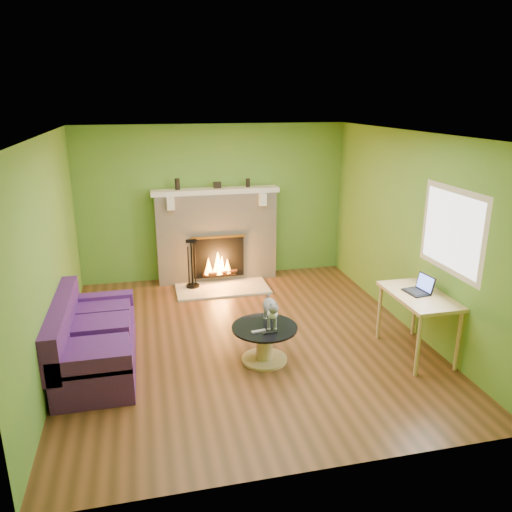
{
  "coord_description": "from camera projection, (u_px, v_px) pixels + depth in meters",
  "views": [
    {
      "loc": [
        -1.18,
        -5.75,
        3.0
      ],
      "look_at": [
        0.24,
        0.4,
        0.99
      ],
      "focal_mm": 35.0,
      "sensor_mm": 36.0,
      "label": 1
    }
  ],
  "objects": [
    {
      "name": "wall_left",
      "position": [
        49.0,
        255.0,
        5.63
      ],
      "size": [
        0.0,
        5.0,
        5.0
      ],
      "primitive_type": "plane",
      "rotation": [
        1.57,
        0.0,
        1.57
      ],
      "color": "#5A922F",
      "rests_on": "floor"
    },
    {
      "name": "coffee_table",
      "position": [
        264.0,
        341.0,
        5.9
      ],
      "size": [
        0.78,
        0.78,
        0.44
      ],
      "color": "tan",
      "rests_on": "floor"
    },
    {
      "name": "fireplace",
      "position": [
        217.0,
        236.0,
        8.42
      ],
      "size": [
        2.1,
        0.46,
        1.58
      ],
      "color": "beige",
      "rests_on": "floor"
    },
    {
      "name": "hearth",
      "position": [
        222.0,
        288.0,
        8.17
      ],
      "size": [
        1.5,
        0.75,
        0.03
      ],
      "primitive_type": "cube",
      "color": "beige",
      "rests_on": "floor"
    },
    {
      "name": "window_frame",
      "position": [
        452.0,
        231.0,
        5.68
      ],
      "size": [
        0.0,
        1.2,
        1.2
      ],
      "primitive_type": "plane",
      "rotation": [
        1.57,
        0.0,
        -1.57
      ],
      "color": "silver",
      "rests_on": "wall_right"
    },
    {
      "name": "cat",
      "position": [
        270.0,
        310.0,
        5.85
      ],
      "size": [
        0.27,
        0.6,
        0.37
      ],
      "primitive_type": null,
      "rotation": [
        0.0,
        0.0,
        -0.1
      ],
      "color": "slate",
      "rests_on": "coffee_table"
    },
    {
      "name": "mantel_vase_right",
      "position": [
        248.0,
        183.0,
        8.28
      ],
      "size": [
        0.07,
        0.07,
        0.14
      ],
      "primitive_type": "cylinder",
      "color": "black",
      "rests_on": "mantel"
    },
    {
      "name": "wall_right",
      "position": [
        410.0,
        232.0,
        6.59
      ],
      "size": [
        0.0,
        5.0,
        5.0
      ],
      "primitive_type": "plane",
      "rotation": [
        1.57,
        0.0,
        -1.57
      ],
      "color": "#5A922F",
      "rests_on": "floor"
    },
    {
      "name": "remote_black",
      "position": [
        270.0,
        333.0,
        5.67
      ],
      "size": [
        0.16,
        0.05,
        0.02
      ],
      "primitive_type": "cube",
      "rotation": [
        0.0,
        0.0,
        0.07
      ],
      "color": "black",
      "rests_on": "coffee_table"
    },
    {
      "name": "laptop",
      "position": [
        417.0,
        284.0,
        5.91
      ],
      "size": [
        0.29,
        0.33,
        0.22
      ],
      "primitive_type": null,
      "rotation": [
        0.0,
        0.0,
        0.13
      ],
      "color": "black",
      "rests_on": "desk"
    },
    {
      "name": "wall_back",
      "position": [
        214.0,
        203.0,
        8.43
      ],
      "size": [
        5.0,
        0.0,
        5.0
      ],
      "primitive_type": "plane",
      "rotation": [
        1.57,
        0.0,
        0.0
      ],
      "color": "#5A922F",
      "rests_on": "floor"
    },
    {
      "name": "mantel_vase_left",
      "position": [
        177.0,
        184.0,
        8.03
      ],
      "size": [
        0.08,
        0.08,
        0.18
      ],
      "primitive_type": "cylinder",
      "color": "black",
      "rests_on": "mantel"
    },
    {
      "name": "mantel_box",
      "position": [
        217.0,
        185.0,
        8.18
      ],
      "size": [
        0.12,
        0.08,
        0.1
      ],
      "primitive_type": "cube",
      "color": "black",
      "rests_on": "mantel"
    },
    {
      "name": "mantel",
      "position": [
        216.0,
        191.0,
        8.17
      ],
      "size": [
        2.1,
        0.28,
        0.08
      ],
      "primitive_type": "cube",
      "color": "white",
      "rests_on": "fireplace"
    },
    {
      "name": "fire_tools",
      "position": [
        192.0,
        263.0,
        8.08
      ],
      "size": [
        0.22,
        0.22,
        0.81
      ],
      "primitive_type": null,
      "color": "black",
      "rests_on": "hearth"
    },
    {
      "name": "wall_front",
      "position": [
        310.0,
        332.0,
        3.79
      ],
      "size": [
        5.0,
        0.0,
        5.0
      ],
      "primitive_type": "plane",
      "rotation": [
        -1.57,
        0.0,
        0.0
      ],
      "color": "#5A922F",
      "rests_on": "floor"
    },
    {
      "name": "remote_silver",
      "position": [
        259.0,
        331.0,
        5.7
      ],
      "size": [
        0.18,
        0.07,
        0.02
      ],
      "primitive_type": "cube",
      "rotation": [
        0.0,
        0.0,
        0.16
      ],
      "color": "gray",
      "rests_on": "coffee_table"
    },
    {
      "name": "sofa",
      "position": [
        92.0,
        341.0,
        5.76
      ],
      "size": [
        0.86,
        1.83,
        0.82
      ],
      "color": "#461962",
      "rests_on": "floor"
    },
    {
      "name": "window_pane",
      "position": [
        452.0,
        231.0,
        5.68
      ],
      "size": [
        0.0,
        1.06,
        1.06
      ],
      "primitive_type": "plane",
      "rotation": [
        1.57,
        0.0,
        -1.57
      ],
      "color": "white",
      "rests_on": "wall_right"
    },
    {
      "name": "ceiling",
      "position": [
        243.0,
        134.0,
        5.72
      ],
      "size": [
        5.0,
        5.0,
        0.0
      ],
      "primitive_type": "plane",
      "rotation": [
        3.14,
        0.0,
        0.0
      ],
      "color": "white",
      "rests_on": "wall_back"
    },
    {
      "name": "floor",
      "position": [
        245.0,
        339.0,
        6.51
      ],
      "size": [
        5.0,
        5.0,
        0.0
      ],
      "primitive_type": "plane",
      "color": "#563218",
      "rests_on": "ground"
    },
    {
      "name": "desk",
      "position": [
        419.0,
        302.0,
        5.93
      ],
      "size": [
        0.61,
        1.05,
        0.78
      ],
      "color": "tan",
      "rests_on": "floor"
    }
  ]
}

